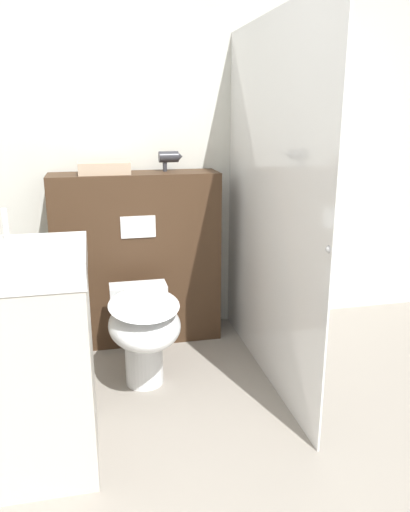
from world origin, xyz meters
The scene contains 7 objects.
wall_back centered at (0.00, 2.02, 1.25)m, with size 8.00×0.06×2.50m.
partition_panel centered at (-0.34, 1.82, 0.58)m, with size 1.09×0.31×1.15m.
shower_glass centered at (0.35, 1.19, 1.02)m, with size 0.04×1.60×2.03m.
toilet centered at (-0.38, 1.15, 0.37)m, with size 0.39×0.69×0.54m.
sink_vanity centered at (-0.97, 0.61, 0.50)m, with size 0.65×0.52×1.14m.
hair_drier centered at (-0.10, 1.85, 1.24)m, with size 0.16×0.07×0.13m.
folded_towel centered at (-0.53, 1.79, 1.19)m, with size 0.32×0.19×0.07m.
Camera 1 is at (-0.60, -1.43, 1.53)m, focal length 35.00 mm.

